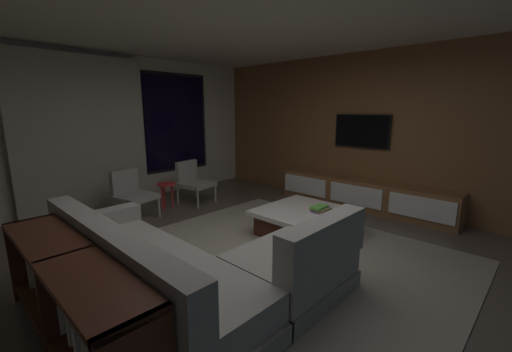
# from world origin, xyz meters

# --- Properties ---
(floor) EXTENTS (9.20, 9.20, 0.00)m
(floor) POSITION_xyz_m (0.00, 0.00, 0.00)
(floor) COLOR #564C44
(back_wall_with_window) EXTENTS (6.60, 0.30, 2.70)m
(back_wall_with_window) POSITION_xyz_m (-0.06, 3.62, 1.34)
(back_wall_with_window) COLOR beige
(back_wall_with_window) RESTS_ON floor
(media_wall) EXTENTS (0.12, 7.80, 2.70)m
(media_wall) POSITION_xyz_m (3.06, 0.00, 1.35)
(media_wall) COLOR brown
(media_wall) RESTS_ON floor
(ceiling) EXTENTS (8.20, 8.20, 0.00)m
(ceiling) POSITION_xyz_m (0.00, 0.00, 2.70)
(ceiling) COLOR beige
(area_rug) EXTENTS (3.20, 3.80, 0.01)m
(area_rug) POSITION_xyz_m (0.35, -0.10, 0.01)
(area_rug) COLOR gray
(area_rug) RESTS_ON floor
(sectional_couch) EXTENTS (1.98, 2.50, 0.82)m
(sectional_couch) POSITION_xyz_m (-0.94, -0.05, 0.29)
(sectional_couch) COLOR gray
(sectional_couch) RESTS_ON floor
(coffee_table) EXTENTS (1.16, 1.16, 0.36)m
(coffee_table) POSITION_xyz_m (1.08, 0.11, 0.19)
(coffee_table) COLOR #482416
(coffee_table) RESTS_ON floor
(book_stack_on_coffee_table) EXTENTS (0.26, 0.22, 0.09)m
(book_stack_on_coffee_table) POSITION_xyz_m (1.16, -0.09, 0.40)
(book_stack_on_coffee_table) COLOR #B37DBA
(book_stack_on_coffee_table) RESTS_ON coffee_table
(accent_chair_near_window) EXTENTS (0.63, 0.65, 0.78)m
(accent_chair_near_window) POSITION_xyz_m (0.96, 2.56, 0.43)
(accent_chair_near_window) COLOR #B2ADA0
(accent_chair_near_window) RESTS_ON floor
(accent_chair_by_curtain) EXTENTS (0.66, 0.68, 0.78)m
(accent_chair_by_curtain) POSITION_xyz_m (-0.24, 2.53, 0.43)
(accent_chair_by_curtain) COLOR #B2ADA0
(accent_chair_by_curtain) RESTS_ON floor
(side_stool) EXTENTS (0.32, 0.32, 0.46)m
(side_stool) POSITION_xyz_m (0.40, 2.56, 0.37)
(side_stool) COLOR red
(side_stool) RESTS_ON floor
(media_console) EXTENTS (0.46, 3.10, 0.52)m
(media_console) POSITION_xyz_m (2.77, 0.05, 0.25)
(media_console) COLOR brown
(media_console) RESTS_ON floor
(mounted_tv) EXTENTS (0.05, 1.00, 0.58)m
(mounted_tv) POSITION_xyz_m (2.95, 0.25, 1.35)
(mounted_tv) COLOR black
(console_table_behind_couch) EXTENTS (0.40, 2.10, 0.74)m
(console_table_behind_couch) POSITION_xyz_m (-1.85, 0.08, 0.42)
(console_table_behind_couch) COLOR #482416
(console_table_behind_couch) RESTS_ON floor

